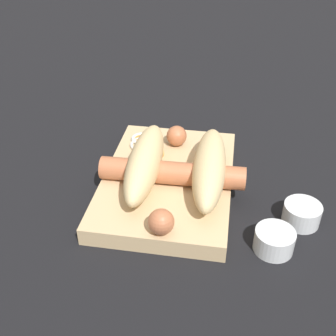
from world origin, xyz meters
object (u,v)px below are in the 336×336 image
food_tray (168,182)px  sausage (172,173)px  condiment_cup_near (274,241)px  bread_roll (177,165)px  condiment_cup_far (301,215)px

food_tray → sausage: bearing=-153.5°
food_tray → condiment_cup_near: condiment_cup_near is taller
bread_roll → sausage: bearing=135.1°
condiment_cup_near → condiment_cup_far: 0.06m
food_tray → bread_roll: size_ratio=1.39×
sausage → condiment_cup_near: 0.14m
food_tray → condiment_cup_near: size_ratio=5.38×
sausage → condiment_cup_far: size_ratio=4.75×
food_tray → condiment_cup_far: bearing=-103.3°
bread_roll → condiment_cup_near: size_ratio=3.88×
condiment_cup_near → condiment_cup_far: size_ratio=1.00×
food_tray → condiment_cup_far: (-0.04, -0.16, 0.00)m
food_tray → condiment_cup_far: 0.16m
condiment_cup_far → bread_roll: bearing=79.2°
food_tray → condiment_cup_near: 0.15m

